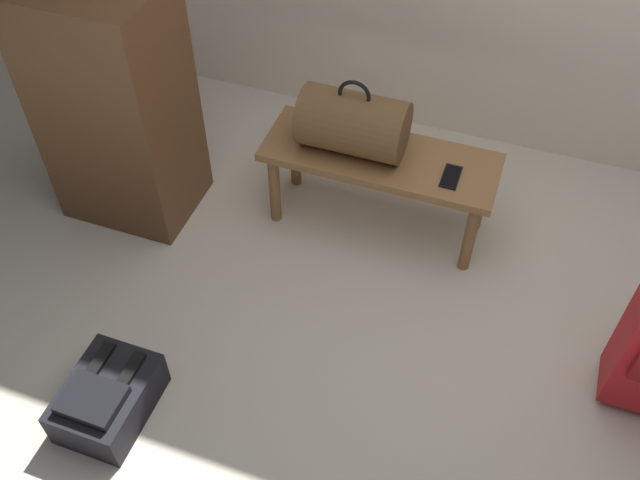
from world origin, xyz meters
TOP-DOWN VIEW (x-y plane):
  - ground_plane at (0.00, 0.00)m, footprint 6.60×6.60m
  - bench at (-0.41, 0.78)m, footprint 1.00×0.36m
  - duffel_bag_brown at (-0.54, 0.78)m, footprint 0.44×0.26m
  - cell_phone at (-0.10, 0.74)m, footprint 0.07×0.14m
  - backpack_dark at (-1.05, -0.48)m, footprint 0.28×0.38m
  - side_cabinet at (-1.51, 0.55)m, footprint 0.56×0.44m

SIDE VIEW (x-z plane):
  - ground_plane at x=0.00m, z-range 0.00..0.00m
  - backpack_dark at x=-1.05m, z-range -0.01..0.20m
  - bench at x=-0.41m, z-range 0.14..0.55m
  - cell_phone at x=-0.10m, z-range 0.41..0.42m
  - duffel_bag_brown at x=-0.54m, z-range 0.37..0.71m
  - side_cabinet at x=-1.51m, z-range 0.00..1.10m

